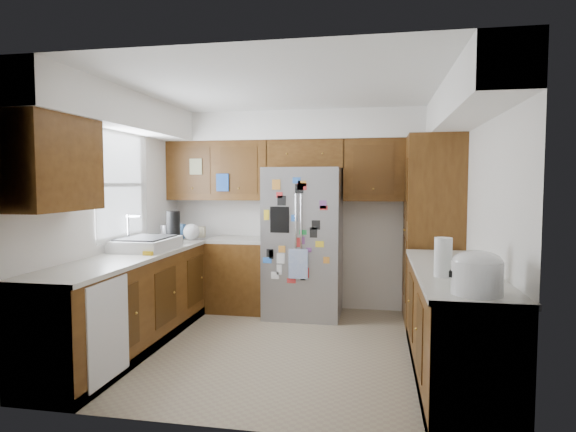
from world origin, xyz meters
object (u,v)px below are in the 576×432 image
Objects in this scene: pantry at (432,231)px; fridge at (304,242)px; paper_towel at (443,257)px; rice_cooker at (477,271)px.

fridge is (-1.50, 0.05, -0.17)m from pantry.
pantry reaches higher than fridge.
rice_cooker is at bearing -76.30° from paper_towel.
fridge is at bearing 123.89° from paper_towel.
paper_towel is (1.37, -2.03, 0.17)m from fridge.
fridge is 5.54× the size of rice_cooker.
fridge is 2.45m from paper_towel.
pantry is 7.31× the size of paper_towel.
fridge reaches higher than rice_cooker.
paper_towel is at bearing 103.70° from rice_cooker.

